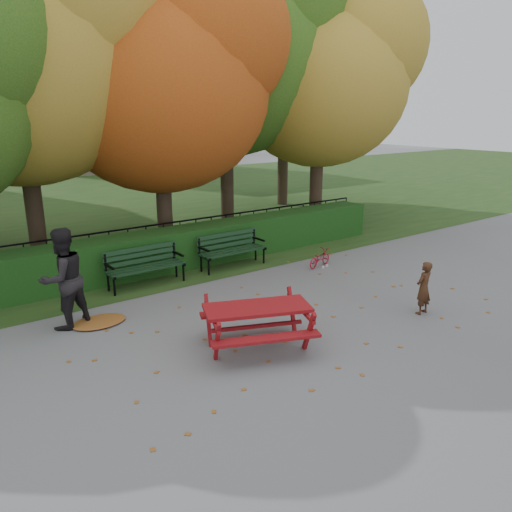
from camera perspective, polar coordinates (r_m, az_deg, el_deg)
ground at (r=9.61m, az=4.06°, el=-7.67°), size 90.00×90.00×0.00m
grass_strip at (r=21.78m, az=-20.67°, el=4.88°), size 90.00×90.00×0.00m
building_right at (r=37.34m, az=-15.71°, el=18.85°), size 9.00×6.00×12.00m
hedge at (r=12.99m, az=-8.88°, el=0.90°), size 13.00×0.90×1.00m
iron_fence at (r=13.68m, az=-10.46°, el=1.75°), size 14.00×0.04×1.02m
tree_b at (r=13.88m, az=-24.20°, el=21.16°), size 6.72×6.40×8.79m
tree_c at (r=14.26m, az=-9.46°, el=19.77°), size 6.30×6.00×8.00m
tree_d at (r=17.03m, az=-1.88°, el=23.25°), size 7.14×6.80×9.58m
tree_e at (r=17.51m, az=8.67°, el=19.94°), size 6.09×5.80×8.16m
tree_g at (r=21.68m, az=4.39°, el=20.07°), size 6.30×6.00×8.55m
bench_left at (r=11.76m, az=-12.65°, el=-0.83°), size 1.80×0.57×0.88m
bench_right at (r=12.86m, az=-2.88°, el=1.01°), size 1.80×0.57×0.88m
picnic_table at (r=8.42m, az=0.14°, el=-6.81°), size 2.17×1.98×0.86m
leaf_pile at (r=10.02m, az=-17.50°, el=-7.17°), size 1.20×1.01×0.07m
leaf_scatter at (r=9.82m, az=2.91°, el=-7.07°), size 9.00×5.70×0.01m
child at (r=10.38m, az=18.61°, el=-3.48°), size 0.41×0.29×1.07m
adult at (r=9.76m, az=-21.19°, el=-2.44°), size 1.10×0.98×1.89m
bicycle at (r=13.03m, az=7.27°, el=-0.23°), size 0.92×0.50×0.46m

